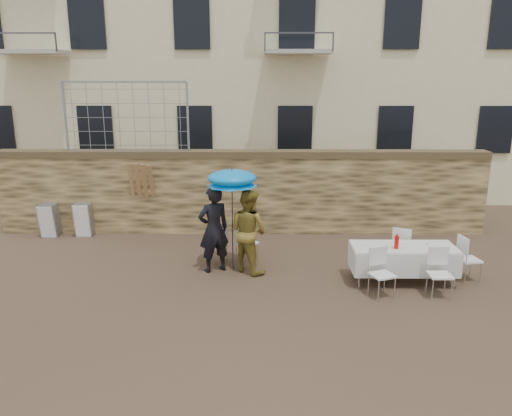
{
  "coord_description": "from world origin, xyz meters",
  "views": [
    {
      "loc": [
        0.48,
        -8.13,
        4.1
      ],
      "look_at": [
        0.4,
        2.2,
        1.4
      ],
      "focal_mm": 35.0,
      "sensor_mm": 36.0,
      "label": 1
    }
  ],
  "objects_px": {
    "woman_dress": "(249,231)",
    "banquet_table": "(404,248)",
    "table_chair_front_right": "(440,274)",
    "table_chair_side": "(469,258)",
    "man_suit": "(214,229)",
    "couple_chair_left": "(216,242)",
    "couple_chair_right": "(247,242)",
    "soda_bottle": "(397,242)",
    "table_chair_back": "(402,247)",
    "table_chair_front_left": "(382,274)",
    "umbrella": "(232,181)",
    "chair_stack_right": "(86,218)",
    "chair_stack_left": "(52,218)"
  },
  "relations": [
    {
      "from": "table_chair_front_right",
      "to": "table_chair_back",
      "type": "bearing_deg",
      "value": 100.32
    },
    {
      "from": "couple_chair_left",
      "to": "chair_stack_right",
      "type": "bearing_deg",
      "value": -56.85
    },
    {
      "from": "banquet_table",
      "to": "table_chair_back",
      "type": "bearing_deg",
      "value": 75.96
    },
    {
      "from": "chair_stack_right",
      "to": "soda_bottle",
      "type": "bearing_deg",
      "value": -24.15
    },
    {
      "from": "table_chair_front_right",
      "to": "couple_chair_right",
      "type": "bearing_deg",
      "value": 152.67
    },
    {
      "from": "umbrella",
      "to": "table_chair_back",
      "type": "xyz_separation_m",
      "value": [
        3.74,
        0.12,
        -1.51
      ]
    },
    {
      "from": "umbrella",
      "to": "table_chair_front_right",
      "type": "bearing_deg",
      "value": -19.49
    },
    {
      "from": "table_chair_back",
      "to": "chair_stack_left",
      "type": "height_order",
      "value": "table_chair_back"
    },
    {
      "from": "woman_dress",
      "to": "umbrella",
      "type": "bearing_deg",
      "value": 25.29
    },
    {
      "from": "table_chair_front_left",
      "to": "chair_stack_left",
      "type": "xyz_separation_m",
      "value": [
        -7.92,
        3.93,
        -0.02
      ]
    },
    {
      "from": "man_suit",
      "to": "table_chair_front_right",
      "type": "xyz_separation_m",
      "value": [
        4.44,
        -1.33,
        -0.47
      ]
    },
    {
      "from": "umbrella",
      "to": "chair_stack_right",
      "type": "height_order",
      "value": "umbrella"
    },
    {
      "from": "woman_dress",
      "to": "table_chair_front_right",
      "type": "height_order",
      "value": "woman_dress"
    },
    {
      "from": "couple_chair_right",
      "to": "table_chair_side",
      "type": "height_order",
      "value": "same"
    },
    {
      "from": "couple_chair_left",
      "to": "couple_chair_right",
      "type": "relative_size",
      "value": 1.0
    },
    {
      "from": "soda_bottle",
      "to": "couple_chair_right",
      "type": "bearing_deg",
      "value": 157.17
    },
    {
      "from": "woman_dress",
      "to": "umbrella",
      "type": "distance_m",
      "value": 1.14
    },
    {
      "from": "couple_chair_left",
      "to": "table_chair_side",
      "type": "bearing_deg",
      "value": 141.31
    },
    {
      "from": "chair_stack_left",
      "to": "chair_stack_right",
      "type": "relative_size",
      "value": 1.0
    },
    {
      "from": "table_chair_front_left",
      "to": "couple_chair_left",
      "type": "bearing_deg",
      "value": 129.89
    },
    {
      "from": "umbrella",
      "to": "chair_stack_left",
      "type": "relative_size",
      "value": 2.29
    },
    {
      "from": "man_suit",
      "to": "banquet_table",
      "type": "distance_m",
      "value": 3.98
    },
    {
      "from": "umbrella",
      "to": "soda_bottle",
      "type": "distance_m",
      "value": 3.6
    },
    {
      "from": "soda_bottle",
      "to": "chair_stack_right",
      "type": "relative_size",
      "value": 0.28
    },
    {
      "from": "table_chair_front_right",
      "to": "table_chair_back",
      "type": "xyz_separation_m",
      "value": [
        -0.3,
        1.55,
        0.0
      ]
    },
    {
      "from": "woman_dress",
      "to": "soda_bottle",
      "type": "xyz_separation_m",
      "value": [
        2.99,
        -0.73,
        -0.01
      ]
    },
    {
      "from": "table_chair_front_right",
      "to": "chair_stack_right",
      "type": "bearing_deg",
      "value": 153.56
    },
    {
      "from": "table_chair_front_left",
      "to": "chair_stack_right",
      "type": "distance_m",
      "value": 8.04
    },
    {
      "from": "umbrella",
      "to": "couple_chair_right",
      "type": "distance_m",
      "value": 1.6
    },
    {
      "from": "man_suit",
      "to": "woman_dress",
      "type": "distance_m",
      "value": 0.75
    },
    {
      "from": "banquet_table",
      "to": "table_chair_back",
      "type": "distance_m",
      "value": 0.86
    },
    {
      "from": "banquet_table",
      "to": "table_chair_front_left",
      "type": "height_order",
      "value": "table_chair_front_left"
    },
    {
      "from": "umbrella",
      "to": "table_chair_front_right",
      "type": "distance_m",
      "value": 4.54
    },
    {
      "from": "couple_chair_left",
      "to": "couple_chair_right",
      "type": "xyz_separation_m",
      "value": [
        0.7,
        0.0,
        0.0
      ]
    },
    {
      "from": "chair_stack_left",
      "to": "table_chair_front_right",
      "type": "bearing_deg",
      "value": -23.52
    },
    {
      "from": "table_chair_back",
      "to": "chair_stack_left",
      "type": "xyz_separation_m",
      "value": [
        -8.72,
        2.38,
        -0.02
      ]
    },
    {
      "from": "woman_dress",
      "to": "banquet_table",
      "type": "distance_m",
      "value": 3.24
    },
    {
      "from": "umbrella",
      "to": "chair_stack_right",
      "type": "bearing_deg",
      "value": 148.55
    },
    {
      "from": "soda_bottle",
      "to": "table_chair_back",
      "type": "xyz_separation_m",
      "value": [
        0.4,
        0.95,
        -0.43
      ]
    },
    {
      "from": "woman_dress",
      "to": "table_chair_side",
      "type": "relative_size",
      "value": 1.9
    },
    {
      "from": "banquet_table",
      "to": "table_chair_side",
      "type": "bearing_deg",
      "value": 4.09
    },
    {
      "from": "chair_stack_left",
      "to": "man_suit",
      "type": "bearing_deg",
      "value": -29.54
    },
    {
      "from": "man_suit",
      "to": "table_chair_back",
      "type": "relative_size",
      "value": 1.98
    },
    {
      "from": "table_chair_front_right",
      "to": "table_chair_side",
      "type": "xyz_separation_m",
      "value": [
        0.9,
        0.85,
        0.0
      ]
    },
    {
      "from": "couple_chair_left",
      "to": "table_chair_side",
      "type": "relative_size",
      "value": 1.0
    },
    {
      "from": "table_chair_side",
      "to": "table_chair_front_left",
      "type": "bearing_deg",
      "value": 103.35
    },
    {
      "from": "man_suit",
      "to": "chair_stack_left",
      "type": "bearing_deg",
      "value": -57.05
    },
    {
      "from": "couple_chair_right",
      "to": "chair_stack_left",
      "type": "bearing_deg",
      "value": 11.86
    },
    {
      "from": "umbrella",
      "to": "table_chair_back",
      "type": "height_order",
      "value": "umbrella"
    },
    {
      "from": "table_chair_back",
      "to": "chair_stack_right",
      "type": "relative_size",
      "value": 1.04
    }
  ]
}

